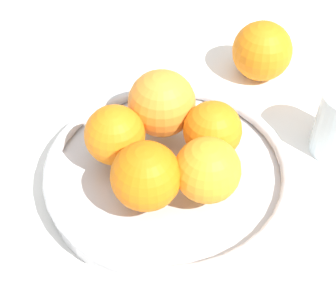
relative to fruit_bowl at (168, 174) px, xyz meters
The scene contains 4 objects.
ground_plane 0.02m from the fruit_bowl, ahead, with size 4.00×4.00×0.00m, color white.
fruit_bowl is the anchor object (origin of this frame).
orange_pile 0.05m from the fruit_bowl, 77.55° to the left, with size 0.17×0.18×0.08m.
stray_orange 0.24m from the fruit_bowl, 21.87° to the left, with size 0.08×0.08×0.08m, color orange.
Camera 1 is at (-0.25, -0.34, 0.50)m, focal length 60.00 mm.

